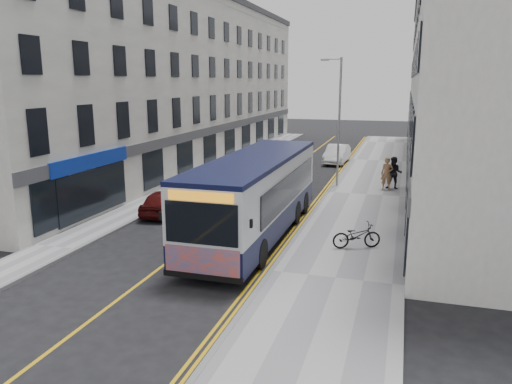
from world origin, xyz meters
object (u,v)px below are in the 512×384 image
Objects in this scene: city_bus at (256,193)px; bicycle at (357,236)px; streetlamp at (338,118)px; pedestrian_far at (394,173)px; car_maroon at (164,202)px; car_white at (337,154)px; pedestrian_near at (387,174)px.

city_bus is 6.22× the size of bicycle.
streetlamp is 4.13× the size of bicycle.
streetlamp is 12.73m from bicycle.
car_maroon is at bearing -135.25° from pedestrian_far.
bicycle is at bearing -78.06° from car_white.
car_maroon is at bearing -137.54° from pedestrian_near.
city_bus is 6.04× the size of pedestrian_far.
streetlamp is at bearing -175.71° from pedestrian_far.
car_white reaches higher than bicycle.
bicycle is (4.38, -0.73, -1.28)m from city_bus.
city_bus is at bearing 57.23° from bicycle.
pedestrian_near reaches higher than car_white.
car_white is at bearing 121.99° from pedestrian_far.
pedestrian_far reaches higher than pedestrian_near.
city_bus reaches higher than car_maroon.
pedestrian_far reaches higher than car_white.
pedestrian_near is (3.12, -0.38, -3.28)m from streetlamp.
pedestrian_far is 0.53× the size of car_maroon.
city_bus is at bearing 152.04° from car_maroon.
car_white is at bearing -13.61° from bicycle.
city_bus is 11.96m from pedestrian_near.
pedestrian_near is at bearing -6.86° from streetlamp.
bicycle is 11.57m from pedestrian_near.
city_bus is at bearing -89.74° from car_white.
streetlamp is 4.82m from pedestrian_far.
city_bus is 20.73m from car_white.
pedestrian_far is (5.48, 11.11, -0.80)m from city_bus.
car_white is 1.21× the size of car_maroon.
pedestrian_far is (0.42, 0.30, 0.01)m from pedestrian_near.
pedestrian_far reaches higher than car_maroon.
bicycle is at bearing -9.48° from city_bus.
streetlamp is 10.24m from car_white.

